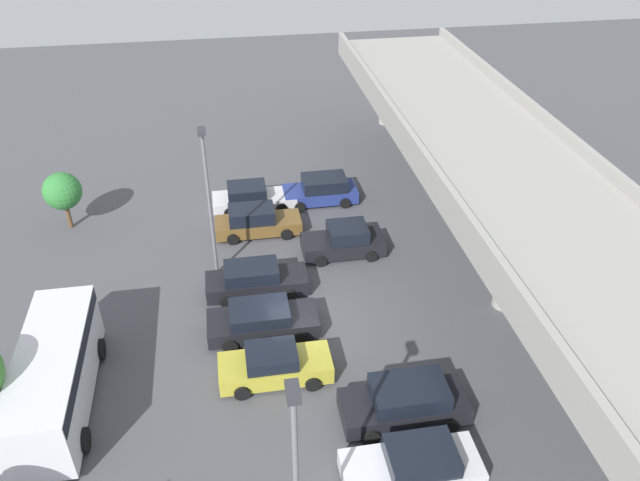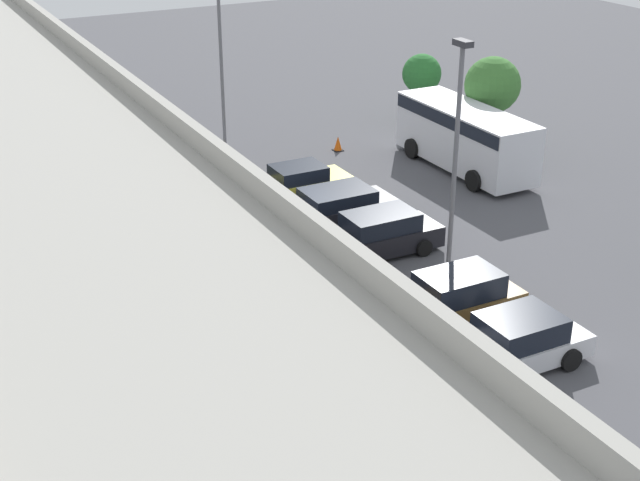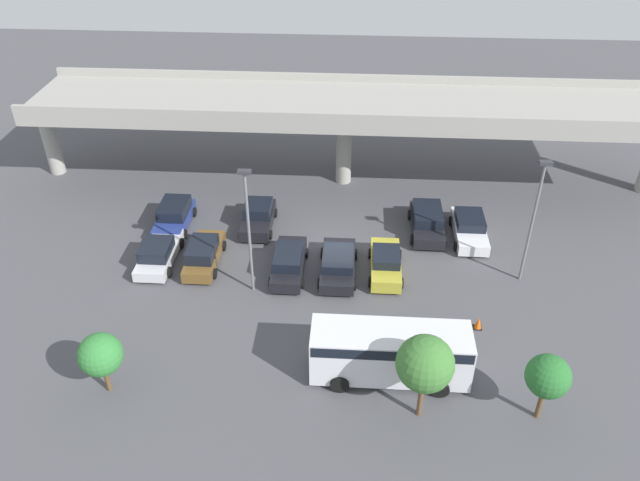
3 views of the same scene
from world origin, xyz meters
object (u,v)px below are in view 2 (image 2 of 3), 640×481
parked_car_1 (452,300)px  tree_front_centre (492,85)px  parked_car_0 (386,383)px  parked_car_6 (154,162)px  traffic_cone (338,144)px  parked_car_7 (511,345)px  parked_car_4 (296,185)px  parked_car_5 (163,181)px  lamp_post_near_aisle (221,51)px  parked_car_8 (284,295)px  shuttle_bus (466,134)px  lamp_post_mid_lot (457,139)px  parked_car_3 (335,208)px  tree_front_far_right (422,74)px  parked_car_2 (376,235)px

parked_car_1 → tree_front_centre: 16.67m
parked_car_0 → parked_car_6: bearing=89.7°
traffic_cone → parked_car_1: bearing=163.3°
parked_car_0 → parked_car_7: bearing=1.2°
parked_car_4 → parked_car_5: 5.46m
parked_car_6 → lamp_post_near_aisle: lamp_post_near_aisle is taller
lamp_post_near_aisle → traffic_cone: (-3.12, -4.51, -4.28)m
parked_car_4 → traffic_cone: size_ratio=6.53×
parked_car_8 → shuttle_bus: size_ratio=0.56×
parked_car_4 → lamp_post_mid_lot: size_ratio=0.58×
parked_car_4 → parked_car_6: bearing=-52.8°
parked_car_5 → lamp_post_near_aisle: bearing=47.2°
parked_car_5 → lamp_post_mid_lot: lamp_post_mid_lot is taller
parked_car_3 → parked_car_6: size_ratio=1.02×
parked_car_6 → parked_car_8: 13.91m
parked_car_0 → lamp_post_near_aisle: bearing=78.6°
shuttle_bus → tree_front_centre: (1.33, -2.35, 1.58)m
parked_car_0 → parked_car_7: 4.16m
lamp_post_near_aisle → traffic_cone: 6.95m
parked_car_1 → tree_front_centre: tree_front_centre is taller
parked_car_0 → traffic_cone: bearing=64.7°
shuttle_bus → parked_car_5: bearing=77.7°
parked_car_7 → tree_front_centre: tree_front_centre is taller
parked_car_4 → lamp_post_near_aisle: 8.90m
parked_car_7 → traffic_cone: 19.38m
parked_car_7 → parked_car_1: bearing=-90.0°
parked_car_4 → parked_car_6: parked_car_4 is taller
tree_front_centre → parked_car_6: bearing=74.2°
parked_car_3 → parked_car_8: parked_car_8 is taller
tree_front_far_right → parked_car_6: bearing=94.7°
parked_car_6 → shuttle_bus: shuttle_bus is taller
parked_car_3 → tree_front_far_right: tree_front_far_right is taller
lamp_post_mid_lot → parked_car_7: bearing=159.7°
parked_car_3 → parked_car_4: parked_car_4 is taller
lamp_post_mid_lot → lamp_post_near_aisle: bearing=7.3°
parked_car_6 → tree_front_far_right: size_ratio=1.32×
parked_car_2 → lamp_post_mid_lot: lamp_post_mid_lot is taller
parked_car_1 → parked_car_8: size_ratio=1.09×
parked_car_0 → parked_car_3: (11.13, -4.56, -0.07)m
parked_car_0 → parked_car_4: size_ratio=0.96×
parked_car_5 → tree_front_far_right: size_ratio=1.33×
parked_car_0 → parked_car_6: 19.51m
parked_car_6 → traffic_cone: 8.85m
parked_car_3 → parked_car_0: bearing=67.7°
parked_car_0 → parked_car_3: bearing=67.7°
parked_car_1 → lamp_post_mid_lot: size_ratio=0.60×
parked_car_3 → parked_car_5: 7.51m
shuttle_bus → tree_front_far_right: 7.15m
parked_car_5 → parked_car_8: parked_car_8 is taller
parked_car_3 → lamp_post_mid_lot: 6.52m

